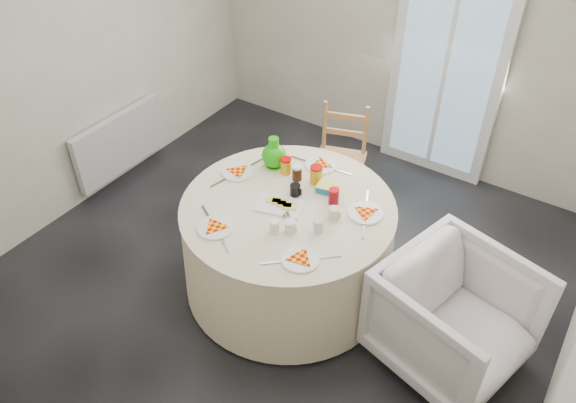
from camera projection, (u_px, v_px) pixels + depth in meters
The scene contains 14 objects.
floor at pixel (284, 270), 4.42m from camera, with size 4.00×4.00×0.00m, color black.
wall_back at pixel (411, 27), 4.89m from camera, with size 4.00×0.02×2.60m, color #BCB5A3.
wall_left at pixel (74, 55), 4.45m from camera, with size 0.02×4.00×2.60m, color #BCB5A3.
glass_door at pixel (447, 67), 4.84m from camera, with size 1.00×0.08×2.10m, color silver.
radiator at pixel (120, 143), 5.13m from camera, with size 0.07×1.00×0.55m, color silver.
table at pixel (288, 247), 4.08m from camera, with size 1.53×1.53×0.78m, color beige.
wooden_chair at pixel (340, 160), 4.77m from camera, with size 0.41×0.39×0.92m, color tan, non-canonical shape.
armchair at pixel (455, 318), 3.55m from camera, with size 0.84×0.79×0.87m, color silver.
place_settings at pixel (288, 205), 3.83m from camera, with size 1.30×1.30×0.02m, color silver, non-canonical shape.
jar_cluster at pixel (308, 180), 3.96m from camera, with size 0.53×0.27×0.16m, color brown, non-canonical shape.
butter_tub at pixel (327, 189), 3.94m from camera, with size 0.14×0.10×0.06m, color #18709F.
green_pitcher at pixel (274, 154), 4.13m from camera, with size 0.18×0.18×0.24m, color #20A90A, non-canonical shape.
cheese_platter at pixel (280, 205), 3.82m from camera, with size 0.31×0.20×0.04m, color silver, non-canonical shape.
mugs_glasses at pixel (308, 208), 3.74m from camera, with size 0.56×0.56×0.10m, color #A3A3A3, non-canonical shape.
Camera 1 is at (1.72, -2.56, 3.21)m, focal length 35.00 mm.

